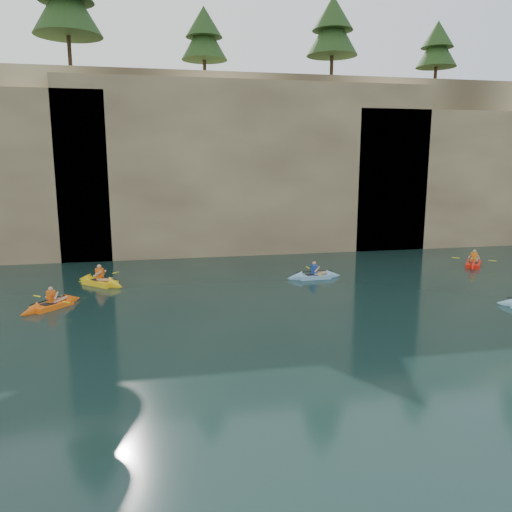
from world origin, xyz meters
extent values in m
plane|color=black|center=(0.00, 0.00, 0.00)|extent=(160.00, 160.00, 0.00)
cube|color=tan|center=(0.00, 30.00, 6.00)|extent=(70.00, 16.00, 12.00)
cube|color=tan|center=(2.00, 22.60, 5.70)|extent=(24.00, 2.40, 11.40)
cube|color=black|center=(-4.00, 21.95, 1.60)|extent=(3.50, 1.00, 3.20)
cube|color=black|center=(10.00, 21.95, 2.25)|extent=(5.00, 1.00, 4.50)
cube|color=#FD6110|center=(-8.78, 11.66, 0.13)|extent=(2.09, 2.22, 0.25)
cone|color=#FD6110|center=(-8.05, 12.48, 0.13)|extent=(1.07, 1.08, 0.70)
cone|color=#FD6110|center=(-9.51, 10.84, 0.13)|extent=(1.07, 1.08, 0.70)
cube|color=black|center=(-8.88, 11.55, 0.22)|extent=(0.69, 0.70, 0.04)
cube|color=orange|center=(-8.78, 11.66, 0.49)|extent=(0.36, 0.37, 0.47)
sphere|color=tan|center=(-8.78, 11.66, 0.83)|extent=(0.20, 0.20, 0.20)
cylinder|color=black|center=(-8.78, 11.66, 0.39)|extent=(1.39, 1.56, 0.04)
cube|color=yellow|center=(-9.47, 12.28, 0.39)|extent=(0.37, 0.34, 0.02)
cube|color=yellow|center=(-8.09, 11.04, 0.39)|extent=(0.37, 0.34, 0.02)
cone|color=#8ECFEE|center=(10.22, 8.08, 0.12)|extent=(0.98, 0.97, 0.64)
cube|color=red|center=(13.91, 15.61, 0.13)|extent=(2.16, 2.48, 0.27)
cone|color=red|center=(14.64, 16.55, 0.13)|extent=(1.13, 1.16, 0.73)
cone|color=red|center=(13.18, 14.66, 0.13)|extent=(1.13, 1.16, 0.73)
cube|color=black|center=(13.82, 15.49, 0.24)|extent=(0.70, 0.72, 0.04)
cube|color=orange|center=(13.91, 15.61, 0.52)|extent=(0.37, 0.40, 0.49)
sphere|color=tan|center=(13.91, 15.61, 0.87)|extent=(0.21, 0.21, 0.21)
cylinder|color=black|center=(13.91, 15.61, 0.41)|extent=(1.35, 1.74, 0.04)
cube|color=yellow|center=(13.13, 16.21, 0.41)|extent=(0.38, 0.32, 0.02)
cube|color=yellow|center=(14.69, 15.01, 0.41)|extent=(0.38, 0.32, 0.02)
cube|color=yellow|center=(-7.17, 15.36, 0.14)|extent=(2.33, 2.25, 0.29)
cone|color=yellow|center=(-6.34, 14.59, 0.14)|extent=(1.16, 1.15, 0.78)
cone|color=yellow|center=(-8.01, 16.14, 0.14)|extent=(1.16, 1.15, 0.78)
cube|color=black|center=(-7.28, 15.47, 0.26)|extent=(0.73, 0.73, 0.04)
cube|color=orange|center=(-7.17, 15.36, 0.56)|extent=(0.42, 0.41, 0.52)
sphere|color=tan|center=(-7.17, 15.36, 0.93)|extent=(0.22, 0.22, 0.22)
cylinder|color=black|center=(-7.17, 15.36, 0.43)|extent=(1.71, 1.60, 0.04)
cube|color=yellow|center=(-6.45, 16.13, 0.43)|extent=(0.35, 0.36, 0.02)
cube|color=yellow|center=(-7.89, 14.60, 0.43)|extent=(0.35, 0.36, 0.02)
cube|color=#80AED6|center=(3.72, 14.48, 0.13)|extent=(2.35, 0.83, 0.25)
cone|color=#80AED6|center=(4.81, 14.54, 0.13)|extent=(0.85, 0.73, 0.69)
cone|color=#80AED6|center=(2.63, 14.43, 0.13)|extent=(0.85, 0.73, 0.69)
cube|color=black|center=(3.57, 14.48, 0.22)|extent=(0.57, 0.46, 0.04)
cube|color=navy|center=(3.72, 14.48, 0.49)|extent=(0.32, 0.22, 0.46)
sphere|color=tan|center=(3.72, 14.48, 0.82)|extent=(0.19, 0.19, 0.19)
cylinder|color=black|center=(3.72, 14.48, 0.39)|extent=(2.05, 0.14, 0.04)
cube|color=yellow|center=(3.67, 15.41, 0.39)|extent=(0.10, 0.42, 0.02)
cube|color=yellow|center=(3.76, 13.56, 0.39)|extent=(0.10, 0.42, 0.02)
camera|label=1|loc=(-4.44, -9.90, 6.16)|focal=35.00mm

